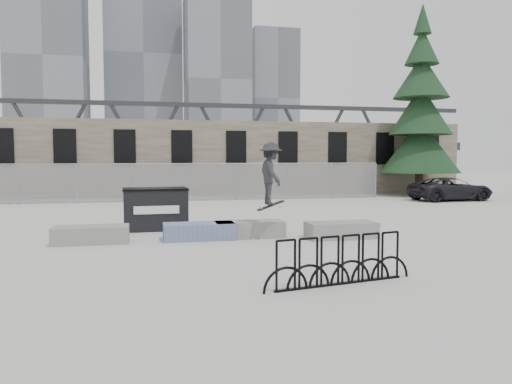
{
  "coord_description": "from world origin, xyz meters",
  "views": [
    {
      "loc": [
        -2.13,
        -14.25,
        2.34
      ],
      "look_at": [
        1.11,
        0.25,
        1.3
      ],
      "focal_mm": 35.0,
      "sensor_mm": 36.0,
      "label": 1
    }
  ],
  "objects_px": {
    "bike_rack": "(340,261)",
    "planter_offset": "(341,229)",
    "planter_center_right": "(249,228)",
    "planter_center_left": "(199,231)",
    "spruce_tree": "(421,116)",
    "suv": "(451,189)",
    "skateboarder": "(271,174)",
    "planter_far_left": "(91,234)",
    "dumpster": "(156,209)"
  },
  "relations": [
    {
      "from": "bike_rack",
      "to": "planter_offset",
      "type": "bearing_deg",
      "value": 67.56
    },
    {
      "from": "bike_rack",
      "to": "planter_center_right",
      "type": "bearing_deg",
      "value": 95.12
    },
    {
      "from": "planter_center_right",
      "to": "planter_center_left",
      "type": "bearing_deg",
      "value": -176.4
    },
    {
      "from": "bike_rack",
      "to": "spruce_tree",
      "type": "xyz_separation_m",
      "value": [
        12.87,
        19.02,
        4.37
      ]
    },
    {
      "from": "suv",
      "to": "skateboarder",
      "type": "distance_m",
      "value": 16.5
    },
    {
      "from": "suv",
      "to": "planter_center_left",
      "type": "bearing_deg",
      "value": 121.14
    },
    {
      "from": "planter_offset",
      "to": "skateboarder",
      "type": "xyz_separation_m",
      "value": [
        -2.09,
        0.07,
        1.63
      ]
    },
    {
      "from": "skateboarder",
      "to": "planter_offset",
      "type": "bearing_deg",
      "value": -96.72
    },
    {
      "from": "bike_rack",
      "to": "spruce_tree",
      "type": "distance_m",
      "value": 23.38
    },
    {
      "from": "planter_far_left",
      "to": "planter_center_right",
      "type": "relative_size",
      "value": 1.0
    },
    {
      "from": "planter_far_left",
      "to": "skateboarder",
      "type": "bearing_deg",
      "value": -7.17
    },
    {
      "from": "spruce_tree",
      "to": "skateboarder",
      "type": "bearing_deg",
      "value": -132.71
    },
    {
      "from": "planter_offset",
      "to": "dumpster",
      "type": "xyz_separation_m",
      "value": [
        -5.21,
        2.94,
        0.43
      ]
    },
    {
      "from": "dumpster",
      "to": "bike_rack",
      "type": "xyz_separation_m",
      "value": [
        3.15,
        -7.91,
        -0.24
      ]
    },
    {
      "from": "planter_far_left",
      "to": "planter_center_right",
      "type": "bearing_deg",
      "value": 0.85
    },
    {
      "from": "planter_far_left",
      "to": "dumpster",
      "type": "distance_m",
      "value": 2.9
    },
    {
      "from": "planter_center_left",
      "to": "dumpster",
      "type": "height_order",
      "value": "dumpster"
    },
    {
      "from": "planter_center_right",
      "to": "suv",
      "type": "bearing_deg",
      "value": 36.5
    },
    {
      "from": "dumpster",
      "to": "suv",
      "type": "bearing_deg",
      "value": 23.6
    },
    {
      "from": "skateboarder",
      "to": "planter_center_left",
      "type": "bearing_deg",
      "value": 68.43
    },
    {
      "from": "planter_offset",
      "to": "dumpster",
      "type": "distance_m",
      "value": 5.99
    },
    {
      "from": "planter_far_left",
      "to": "spruce_tree",
      "type": "distance_m",
      "value": 22.73
    },
    {
      "from": "planter_center_left",
      "to": "planter_far_left",
      "type": "bearing_deg",
      "value": 179.45
    },
    {
      "from": "spruce_tree",
      "to": "dumpster",
      "type": "bearing_deg",
      "value": -145.26
    },
    {
      "from": "skateboarder",
      "to": "bike_rack",
      "type": "bearing_deg",
      "value": 175.56
    },
    {
      "from": "planter_far_left",
      "to": "skateboarder",
      "type": "xyz_separation_m",
      "value": [
        4.89,
        -0.62,
        1.63
      ]
    },
    {
      "from": "skateboarder",
      "to": "planter_center_right",
      "type": "bearing_deg",
      "value": 30.05
    },
    {
      "from": "planter_center_left",
      "to": "skateboarder",
      "type": "height_order",
      "value": "skateboarder"
    },
    {
      "from": "dumpster",
      "to": "suv",
      "type": "relative_size",
      "value": 0.47
    },
    {
      "from": "planter_center_right",
      "to": "skateboarder",
      "type": "relative_size",
      "value": 1.05
    },
    {
      "from": "planter_center_left",
      "to": "dumpster",
      "type": "xyz_separation_m",
      "value": [
        -1.16,
        2.28,
        0.43
      ]
    },
    {
      "from": "bike_rack",
      "to": "spruce_tree",
      "type": "height_order",
      "value": "spruce_tree"
    },
    {
      "from": "bike_rack",
      "to": "spruce_tree",
      "type": "relative_size",
      "value": 0.27
    },
    {
      "from": "dumpster",
      "to": "spruce_tree",
      "type": "distance_m",
      "value": 19.94
    },
    {
      "from": "planter_far_left",
      "to": "skateboarder",
      "type": "distance_m",
      "value": 5.19
    },
    {
      "from": "planter_far_left",
      "to": "skateboarder",
      "type": "height_order",
      "value": "skateboarder"
    },
    {
      "from": "bike_rack",
      "to": "planter_center_left",
      "type": "bearing_deg",
      "value": 109.52
    },
    {
      "from": "planter_offset",
      "to": "planter_far_left",
      "type": "bearing_deg",
      "value": 174.41
    },
    {
      "from": "bike_rack",
      "to": "planter_far_left",
      "type": "bearing_deg",
      "value": 131.09
    },
    {
      "from": "planter_center_left",
      "to": "planter_center_right",
      "type": "relative_size",
      "value": 1.0
    },
    {
      "from": "planter_center_left",
      "to": "planter_center_right",
      "type": "bearing_deg",
      "value": 3.6
    },
    {
      "from": "suv",
      "to": "spruce_tree",
      "type": "bearing_deg",
      "value": -5.94
    },
    {
      "from": "planter_center_left",
      "to": "spruce_tree",
      "type": "xyz_separation_m",
      "value": [
        14.87,
        13.4,
        4.55
      ]
    },
    {
      "from": "dumpster",
      "to": "spruce_tree",
      "type": "xyz_separation_m",
      "value": [
        16.03,
        11.12,
        4.13
      ]
    },
    {
      "from": "suv",
      "to": "skateboarder",
      "type": "height_order",
      "value": "skateboarder"
    },
    {
      "from": "planter_far_left",
      "to": "spruce_tree",
      "type": "xyz_separation_m",
      "value": [
        17.8,
        13.37,
        4.55
      ]
    },
    {
      "from": "planter_offset",
      "to": "spruce_tree",
      "type": "bearing_deg",
      "value": 52.41
    },
    {
      "from": "planter_far_left",
      "to": "planter_center_left",
      "type": "bearing_deg",
      "value": -0.55
    },
    {
      "from": "suv",
      "to": "skateboarder",
      "type": "bearing_deg",
      "value": 126.65
    },
    {
      "from": "planter_offset",
      "to": "skateboarder",
      "type": "relative_size",
      "value": 1.05
    }
  ]
}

